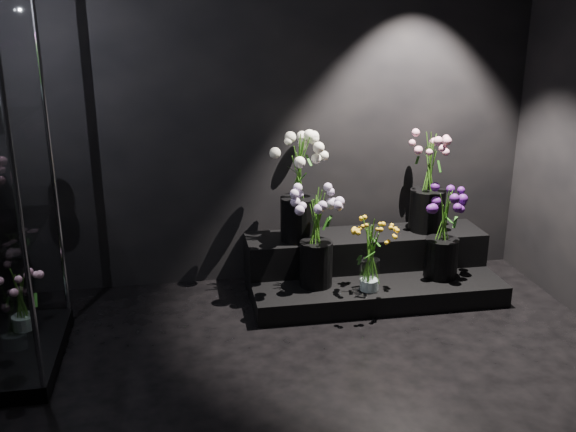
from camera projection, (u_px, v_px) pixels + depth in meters
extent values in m
plane|color=black|center=(265.00, 97.00, 4.61)|extent=(4.00, 0.00, 4.00)
cube|color=black|center=(372.00, 284.00, 4.72)|extent=(1.80, 0.80, 0.15)
cube|color=black|center=(365.00, 249.00, 4.84)|extent=(1.80, 0.40, 0.25)
cube|color=black|center=(11.00, 354.00, 3.82)|extent=(0.58, 0.97, 0.10)
cylinder|color=white|center=(369.00, 275.00, 4.41)|extent=(0.14, 0.14, 0.23)
cylinder|color=black|center=(316.00, 264.00, 4.48)|extent=(0.23, 0.23, 0.32)
cylinder|color=black|center=(441.00, 258.00, 4.63)|extent=(0.24, 0.24, 0.29)
cylinder|color=black|center=(298.00, 219.00, 4.64)|extent=(0.26, 0.26, 0.32)
cylinder|color=black|center=(427.00, 210.00, 4.84)|extent=(0.27, 0.27, 0.31)
cylinder|color=white|center=(22.00, 310.00, 3.98)|extent=(0.16, 0.16, 0.25)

